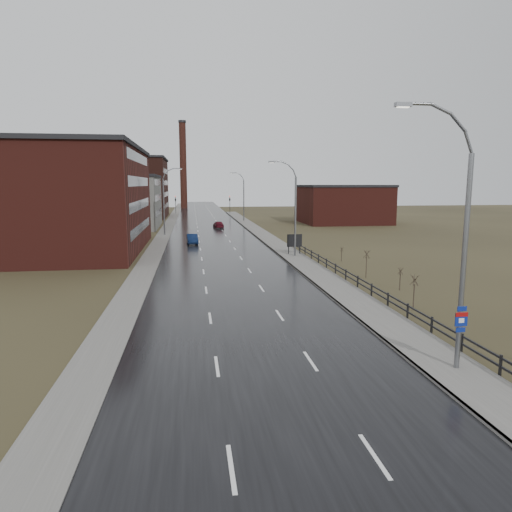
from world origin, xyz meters
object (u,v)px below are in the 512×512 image
object	(u,v)px
billboard	(294,241)
car_near	(192,239)
car_far	(218,225)
streetlight_main	(459,243)

from	to	relation	value
billboard	car_near	xyz separation A→B (m)	(-12.45, 12.27, -1.02)
billboard	car_far	xyz separation A→B (m)	(-7.26, 35.74, -1.02)
billboard	car_far	world-z (taller)	billboard
billboard	car_near	distance (m)	17.51
streetlight_main	car_near	size ratio (longest dim) A/B	2.79
streetlight_main	car_far	bearing A→B (deg)	95.31
streetlight_main	car_far	distance (m)	71.88
car_near	car_far	xyz separation A→B (m)	(5.19, 23.46, 0.00)
billboard	car_near	bearing A→B (deg)	135.40
streetlight_main	car_near	xyz separation A→B (m)	(-11.82, 47.90, -5.35)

